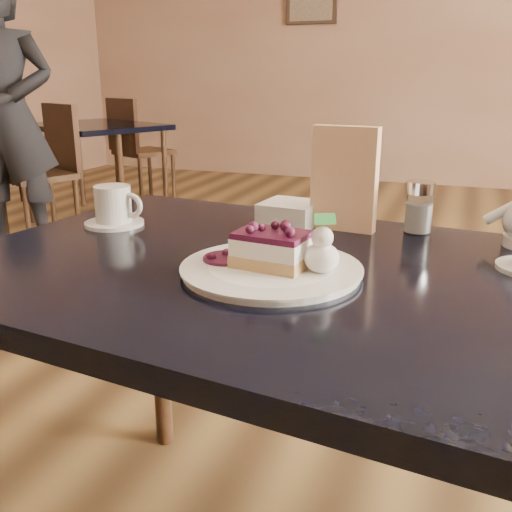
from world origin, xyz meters
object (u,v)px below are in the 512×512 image
(dessert_plate, at_px, (271,270))
(patron, at_px, (7,117))
(bg_table_far_left, at_px, (102,209))
(coffee_set, at_px, (114,208))
(main_table, at_px, (283,306))
(cheesecake_slice, at_px, (271,249))

(dessert_plate, height_order, patron, patron)
(dessert_plate, distance_m, bg_table_far_left, 3.58)
(bg_table_far_left, xyz_separation_m, patron, (0.00, -0.83, 0.73))
(coffee_set, bearing_deg, patron, 137.79)
(main_table, relative_size, cheesecake_slice, 9.96)
(bg_table_far_left, bearing_deg, cheesecake_slice, -26.62)
(dessert_plate, relative_size, patron, 0.18)
(bg_table_far_left, bearing_deg, patron, -66.64)
(coffee_set, xyz_separation_m, bg_table_far_left, (-1.85, 2.51, -0.69))
(coffee_set, height_order, patron, patron)
(cheesecake_slice, bearing_deg, bg_table_far_left, 136.55)
(cheesecake_slice, distance_m, coffee_set, 0.45)
(main_table, xyz_separation_m, patron, (-2.27, 1.81, 0.15))
(dessert_plate, bearing_deg, cheesecake_slice, 90.00)
(main_table, bearing_deg, patron, 147.89)
(cheesecake_slice, height_order, patron, patron)
(main_table, height_order, coffee_set, coffee_set)
(main_table, height_order, dessert_plate, dessert_plate)
(main_table, height_order, patron, patron)
(patron, bearing_deg, coffee_set, -62.19)
(cheesecake_slice, height_order, bg_table_far_left, cheesecake_slice)
(dessert_plate, relative_size, cheesecake_slice, 2.31)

